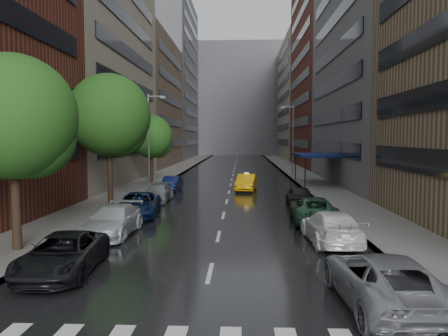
{
  "coord_description": "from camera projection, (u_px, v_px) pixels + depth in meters",
  "views": [
    {
      "loc": [
        1.17,
        -11.8,
        5.01
      ],
      "look_at": [
        0.0,
        16.9,
        3.0
      ],
      "focal_mm": 35.0,
      "sensor_mm": 36.0,
      "label": 1
    }
  ],
  "objects": [
    {
      "name": "ground",
      "position": [
        199.0,
        317.0,
        12.15
      ],
      "size": [
        220.0,
        220.0,
        0.0
      ],
      "primitive_type": "plane",
      "color": "gray",
      "rests_on": "ground"
    },
    {
      "name": "road",
      "position": [
        233.0,
        173.0,
        61.99
      ],
      "size": [
        14.0,
        140.0,
        0.01
      ],
      "primitive_type": "cube",
      "color": "black",
      "rests_on": "ground"
    },
    {
      "name": "sidewalk_left",
      "position": [
        171.0,
        172.0,
        62.35
      ],
      "size": [
        4.0,
        140.0,
        0.15
      ],
      "primitive_type": "cube",
      "color": "gray",
      "rests_on": "ground"
    },
    {
      "name": "sidewalk_right",
      "position": [
        297.0,
        172.0,
        61.62
      ],
      "size": [
        4.0,
        140.0,
        0.15
      ],
      "primitive_type": "cube",
      "color": "gray",
      "rests_on": "ground"
    },
    {
      "name": "buildings_left",
      "position": [
        142.0,
        69.0,
        70.25
      ],
      "size": [
        8.0,
        108.0,
        38.0
      ],
      "color": "maroon",
      "rests_on": "ground"
    },
    {
      "name": "buildings_right",
      "position": [
        332.0,
        72.0,
        67.01
      ],
      "size": [
        8.05,
        109.1,
        36.0
      ],
      "color": "#937A5B",
      "rests_on": "ground"
    },
    {
      "name": "building_far",
      "position": [
        238.0,
        100.0,
        128.65
      ],
      "size": [
        40.0,
        14.0,
        32.0
      ],
      "primitive_type": "cube",
      "color": "slate",
      "rests_on": "ground"
    },
    {
      "name": "tree_near",
      "position": [
        13.0,
        117.0,
        18.62
      ],
      "size": [
        5.38,
        5.38,
        8.58
      ],
      "color": "#382619",
      "rests_on": "ground"
    },
    {
      "name": "tree_mid",
      "position": [
        109.0,
        115.0,
        32.08
      ],
      "size": [
        6.09,
        6.09,
        9.71
      ],
      "color": "#382619",
      "rests_on": "ground"
    },
    {
      "name": "tree_far",
      "position": [
        151.0,
        137.0,
        46.93
      ],
      "size": [
        4.68,
        4.68,
        7.46
      ],
      "color": "#382619",
      "rests_on": "ground"
    },
    {
      "name": "taxi",
      "position": [
        246.0,
        183.0,
        41.07
      ],
      "size": [
        2.23,
        4.9,
        1.56
      ],
      "primitive_type": "imported",
      "rotation": [
        0.0,
        0.0,
        -0.13
      ],
      "color": "#FFB30D",
      "rests_on": "ground"
    },
    {
      "name": "parked_cars_left",
      "position": [
        132.0,
        209.0,
        26.19
      ],
      "size": [
        3.02,
        29.69,
        1.52
      ],
      "color": "black",
      "rests_on": "ground"
    },
    {
      "name": "parked_cars_right",
      "position": [
        328.0,
        224.0,
        21.39
      ],
      "size": [
        2.86,
        24.25,
        1.59
      ],
      "color": "gray",
      "rests_on": "ground"
    },
    {
      "name": "street_lamp_left",
      "position": [
        150.0,
        139.0,
        42.03
      ],
      "size": [
        1.74,
        0.22,
        9.0
      ],
      "color": "gray",
      "rests_on": "sidewalk_left"
    },
    {
      "name": "street_lamp_right",
      "position": [
        292.0,
        138.0,
        56.35
      ],
      "size": [
        1.74,
        0.22,
        9.0
      ],
      "color": "gray",
      "rests_on": "sidewalk_right"
    },
    {
      "name": "awning",
      "position": [
        315.0,
        155.0,
        46.46
      ],
      "size": [
        4.0,
        8.0,
        3.12
      ],
      "color": "navy",
      "rests_on": "sidewalk_right"
    }
  ]
}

